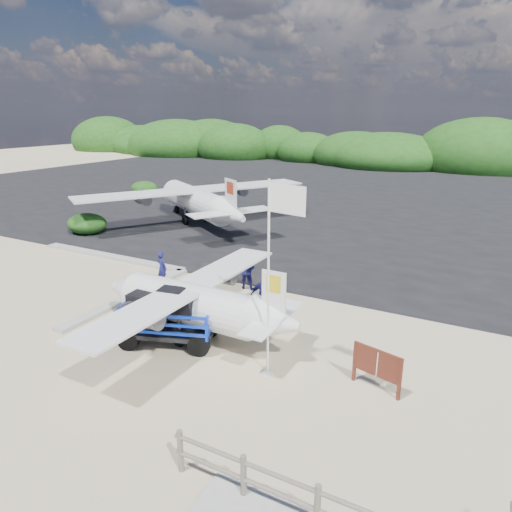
{
  "coord_description": "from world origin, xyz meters",
  "views": [
    {
      "loc": [
        8.04,
        -11.08,
        7.19
      ],
      "look_at": [
        0.02,
        3.85,
        1.8
      ],
      "focal_mm": 32.0,
      "sensor_mm": 36.0,
      "label": 1
    }
  ],
  "objects_px": {
    "signboard": "(375,390)",
    "crew_c": "(265,297)",
    "crew_a": "(162,268)",
    "crew_b": "(247,269)",
    "baggage_cart": "(171,342)",
    "flagpole": "(268,373)",
    "aircraft_small": "(308,182)"
  },
  "relations": [
    {
      "from": "signboard",
      "to": "crew_c",
      "type": "xyz_separation_m",
      "value": [
        -4.62,
        2.45,
        0.9
      ]
    },
    {
      "from": "signboard",
      "to": "aircraft_small",
      "type": "height_order",
      "value": "aircraft_small"
    },
    {
      "from": "flagpole",
      "to": "aircraft_small",
      "type": "distance_m",
      "value": 37.05
    },
    {
      "from": "signboard",
      "to": "crew_a",
      "type": "distance_m",
      "value": 10.77
    },
    {
      "from": "crew_b",
      "to": "aircraft_small",
      "type": "height_order",
      "value": "crew_b"
    },
    {
      "from": "crew_a",
      "to": "signboard",
      "type": "bearing_deg",
      "value": 176.36
    },
    {
      "from": "baggage_cart",
      "to": "crew_c",
      "type": "distance_m",
      "value": 3.64
    },
    {
      "from": "crew_c",
      "to": "aircraft_small",
      "type": "xyz_separation_m",
      "value": [
        -11.18,
        31.67,
        -0.9
      ]
    },
    {
      "from": "aircraft_small",
      "to": "baggage_cart",
      "type": "bearing_deg",
      "value": 105.48
    },
    {
      "from": "baggage_cart",
      "to": "signboard",
      "type": "xyz_separation_m",
      "value": [
        6.54,
        0.52,
        0.0
      ]
    },
    {
      "from": "crew_a",
      "to": "crew_c",
      "type": "xyz_separation_m",
      "value": [
        5.53,
        -1.07,
        0.15
      ]
    },
    {
      "from": "crew_c",
      "to": "aircraft_small",
      "type": "bearing_deg",
      "value": -81.69
    },
    {
      "from": "baggage_cart",
      "to": "crew_b",
      "type": "height_order",
      "value": "crew_b"
    },
    {
      "from": "crew_b",
      "to": "crew_c",
      "type": "bearing_deg",
      "value": 125.89
    },
    {
      "from": "crew_b",
      "to": "aircraft_small",
      "type": "distance_m",
      "value": 30.68
    },
    {
      "from": "baggage_cart",
      "to": "flagpole",
      "type": "bearing_deg",
      "value": -21.02
    },
    {
      "from": "baggage_cart",
      "to": "flagpole",
      "type": "xyz_separation_m",
      "value": [
        3.6,
        -0.11,
        0.0
      ]
    },
    {
      "from": "baggage_cart",
      "to": "crew_a",
      "type": "height_order",
      "value": "crew_a"
    },
    {
      "from": "baggage_cart",
      "to": "crew_c",
      "type": "relative_size",
      "value": 1.8
    },
    {
      "from": "signboard",
      "to": "flagpole",
      "type": "bearing_deg",
      "value": -153.23
    },
    {
      "from": "crew_b",
      "to": "crew_c",
      "type": "distance_m",
      "value": 3.16
    },
    {
      "from": "crew_a",
      "to": "crew_c",
      "type": "height_order",
      "value": "crew_c"
    },
    {
      "from": "crew_a",
      "to": "crew_b",
      "type": "height_order",
      "value": "crew_b"
    },
    {
      "from": "baggage_cart",
      "to": "crew_a",
      "type": "xyz_separation_m",
      "value": [
        -3.61,
        4.04,
        0.74
      ]
    },
    {
      "from": "baggage_cart",
      "to": "flagpole",
      "type": "relative_size",
      "value": 0.58
    },
    {
      "from": "crew_a",
      "to": "crew_b",
      "type": "bearing_deg",
      "value": -143.64
    },
    {
      "from": "baggage_cart",
      "to": "aircraft_small",
      "type": "height_order",
      "value": "aircraft_small"
    },
    {
      "from": "flagpole",
      "to": "signboard",
      "type": "relative_size",
      "value": 3.69
    },
    {
      "from": "flagpole",
      "to": "crew_c",
      "type": "distance_m",
      "value": 3.62
    },
    {
      "from": "signboard",
      "to": "crew_c",
      "type": "bearing_deg",
      "value": 166.75
    },
    {
      "from": "signboard",
      "to": "aircraft_small",
      "type": "bearing_deg",
      "value": 129.52
    },
    {
      "from": "crew_a",
      "to": "crew_b",
      "type": "xyz_separation_m",
      "value": [
        3.46,
        1.32,
        0.11
      ]
    }
  ]
}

